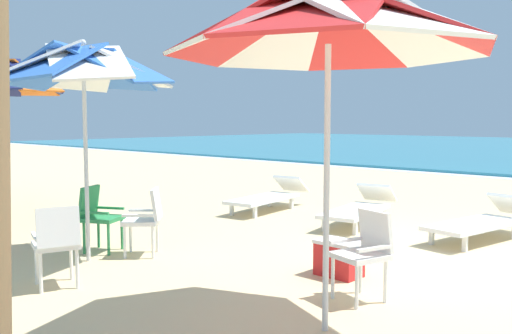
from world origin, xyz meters
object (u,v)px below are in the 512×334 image
object	(u,v)px
sun_lounger_1	(482,221)
cooler_box	(339,258)
plastic_chair_0	(365,249)
sun_lounger_3	(269,196)
plastic_chair_1	(146,217)
plastic_chair_2	(57,241)
plastic_chair_3	(98,214)
beach_umbrella_1	(83,69)
sun_lounger_2	(360,208)
beach_umbrella_0	(328,27)

from	to	relation	value
sun_lounger_1	cooler_box	world-z (taller)	sun_lounger_1
plastic_chair_0	cooler_box	bearing A→B (deg)	142.22
cooler_box	sun_lounger_3	bearing A→B (deg)	142.34
plastic_chair_1	plastic_chair_2	xyz separation A→B (m)	(0.48, -1.45, 0.00)
plastic_chair_0	plastic_chair_3	xyz separation A→B (m)	(-3.62, -0.74, 0.00)
beach_umbrella_1	sun_lounger_3	distance (m)	4.88
plastic_chair_2	sun_lounger_1	bearing A→B (deg)	66.68
sun_lounger_2	cooler_box	world-z (taller)	sun_lounger_2
sun_lounger_1	cooler_box	distance (m)	2.98
plastic_chair_0	plastic_chair_2	xyz separation A→B (m)	(-2.49, -1.88, 0.00)
plastic_chair_2	sun_lounger_2	distance (m)	5.13
beach_umbrella_0	plastic_chair_2	size ratio (longest dim) A/B	3.27
sun_lounger_2	cooler_box	distance (m)	3.12
beach_umbrella_0	plastic_chair_2	bearing A→B (deg)	-159.84
sun_lounger_2	sun_lounger_3	bearing A→B (deg)	-179.73
beach_umbrella_0	plastic_chair_1	size ratio (longest dim) A/B	3.27
beach_umbrella_0	sun_lounger_1	size ratio (longest dim) A/B	1.28
plastic_chair_1	sun_lounger_3	world-z (taller)	plastic_chair_1
plastic_chair_1	sun_lounger_3	bearing A→B (deg)	108.22
beach_umbrella_0	sun_lounger_3	world-z (taller)	beach_umbrella_0
plastic_chair_1	beach_umbrella_1	bearing A→B (deg)	-113.03
beach_umbrella_1	sun_lounger_1	world-z (taller)	beach_umbrella_1
beach_umbrella_0	plastic_chair_3	size ratio (longest dim) A/B	3.27
plastic_chair_1	sun_lounger_2	size ratio (longest dim) A/B	0.39
plastic_chair_3	sun_lounger_1	size ratio (longest dim) A/B	0.39
plastic_chair_3	sun_lounger_1	bearing A→B (deg)	50.74
beach_umbrella_0	plastic_chair_3	distance (m)	4.29
plastic_chair_0	sun_lounger_3	size ratio (longest dim) A/B	0.39
plastic_chair_2	plastic_chair_3	distance (m)	1.60
plastic_chair_0	cooler_box	size ratio (longest dim) A/B	1.73
sun_lounger_1	cooler_box	xyz separation A→B (m)	(-0.45, -2.94, -0.08)
plastic_chair_0	beach_umbrella_1	size ratio (longest dim) A/B	0.32
sun_lounger_3	sun_lounger_1	bearing A→B (deg)	3.06
beach_umbrella_0	plastic_chair_3	bearing A→B (deg)	177.76
plastic_chair_3	sun_lounger_1	world-z (taller)	plastic_chair_3
plastic_chair_3	sun_lounger_3	world-z (taller)	plastic_chair_3
sun_lounger_1	beach_umbrella_1	bearing A→B (deg)	-124.00
plastic_chair_3	beach_umbrella_0	bearing A→B (deg)	-2.24
beach_umbrella_0	sun_lounger_2	xyz separation A→B (m)	(-2.33, 4.13, -2.19)
plastic_chair_3	beach_umbrella_1	bearing A→B (deg)	-44.69
sun_lounger_3	plastic_chair_2	bearing A→B (deg)	-71.70
plastic_chair_3	plastic_chair_1	bearing A→B (deg)	25.98
plastic_chair_2	sun_lounger_3	distance (m)	5.38
cooler_box	plastic_chair_0	bearing A→B (deg)	-37.78
beach_umbrella_1	sun_lounger_3	size ratio (longest dim) A/B	1.22
plastic_chair_0	plastic_chair_3	world-z (taller)	same
sun_lounger_3	sun_lounger_2	bearing A→B (deg)	0.27
plastic_chair_2	sun_lounger_3	size ratio (longest dim) A/B	0.39
plastic_chair_3	plastic_chair_2	bearing A→B (deg)	-45.20
plastic_chair_2	sun_lounger_1	xyz separation A→B (m)	(2.29, 5.32, -0.22)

